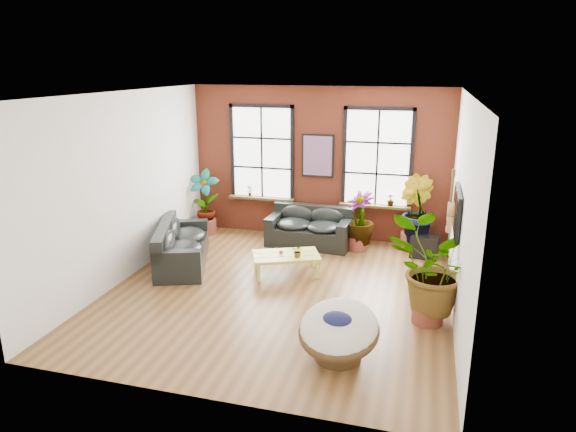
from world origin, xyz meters
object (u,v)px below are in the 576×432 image
(sofa_left, at_px, (180,246))
(papasan_chair, at_px, (339,331))
(coffee_table, at_px, (286,257))
(sofa_back, at_px, (310,228))

(sofa_left, height_order, papasan_chair, sofa_left)
(sofa_left, bearing_deg, coffee_table, -108.50)
(coffee_table, bearing_deg, sofa_back, 64.73)
(coffee_table, distance_m, papasan_chair, 3.11)
(sofa_left, xyz_separation_m, papasan_chair, (3.74, -2.65, 0.05))
(papasan_chair, bearing_deg, sofa_left, 152.46)
(sofa_left, relative_size, papasan_chair, 1.83)
(coffee_table, height_order, papasan_chair, papasan_chair)
(sofa_back, height_order, coffee_table, sofa_back)
(sofa_back, relative_size, coffee_table, 1.31)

